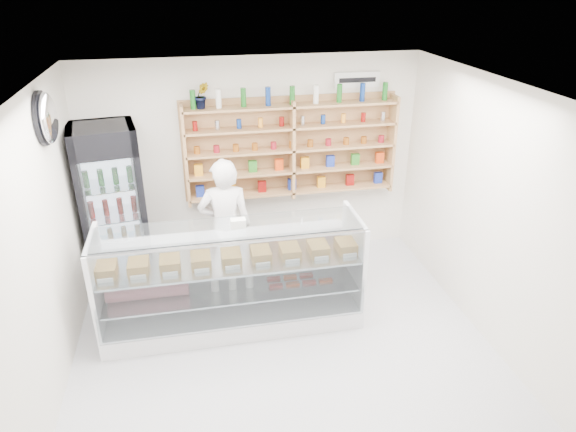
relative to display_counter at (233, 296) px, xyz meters
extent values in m
plane|color=#B9B8BE|center=(0.50, -0.89, -0.35)|extent=(5.00, 5.00, 0.00)
plane|color=white|center=(0.50, -0.89, 2.45)|extent=(5.00, 5.00, 0.00)
plane|color=silver|center=(0.50, 1.61, 1.05)|extent=(4.50, 0.00, 4.50)
plane|color=silver|center=(-1.75, -0.89, 1.05)|extent=(0.00, 5.00, 5.00)
plane|color=silver|center=(2.75, -0.89, 1.05)|extent=(0.00, 5.00, 5.00)
cube|color=white|center=(0.00, -0.01, -0.23)|extent=(2.91, 0.83, 0.24)
cube|color=white|center=(0.00, 0.37, 0.20)|extent=(2.91, 0.05, 0.61)
cube|color=silver|center=(0.00, -0.01, 0.14)|extent=(2.80, 0.73, 0.02)
cube|color=silver|center=(0.00, -0.01, 0.50)|extent=(2.85, 0.76, 0.02)
cube|color=silver|center=(0.00, -0.41, 0.40)|extent=(2.85, 0.12, 1.01)
cube|color=silver|center=(0.00, -0.06, 0.91)|extent=(2.85, 0.58, 0.01)
imported|color=silver|center=(0.01, 0.70, 0.54)|extent=(0.68, 0.47, 1.78)
cube|color=black|center=(-1.35, 1.21, 0.71)|extent=(0.87, 0.85, 2.11)
cube|color=#240435|center=(-1.41, 0.87, 1.60)|extent=(0.74, 0.15, 0.30)
cube|color=silver|center=(-1.41, 0.85, 0.61)|extent=(0.63, 0.11, 1.67)
cube|color=tan|center=(-0.40, 1.45, 1.24)|extent=(0.04, 0.28, 1.33)
cube|color=tan|center=(1.00, 1.45, 1.24)|extent=(0.04, 0.28, 1.33)
cube|color=tan|center=(2.40, 1.45, 1.24)|extent=(0.04, 0.28, 1.33)
cube|color=tan|center=(1.00, 1.45, 0.65)|extent=(2.80, 0.28, 0.03)
cube|color=tan|center=(1.00, 1.45, 0.95)|extent=(2.80, 0.28, 0.03)
cube|color=tan|center=(1.00, 1.45, 1.25)|extent=(2.80, 0.28, 0.03)
cube|color=tan|center=(1.00, 1.45, 1.55)|extent=(2.80, 0.28, 0.03)
cube|color=tan|center=(1.00, 1.45, 1.83)|extent=(2.80, 0.28, 0.03)
imported|color=#1E6626|center=(-0.14, 1.45, 2.01)|extent=(0.19, 0.16, 0.33)
ellipsoid|color=silver|center=(-1.67, 0.31, 2.10)|extent=(0.15, 0.50, 0.50)
cube|color=white|center=(1.90, 1.58, 2.10)|extent=(0.62, 0.03, 0.20)
camera|label=1|loc=(-0.35, -4.97, 3.39)|focal=32.00mm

